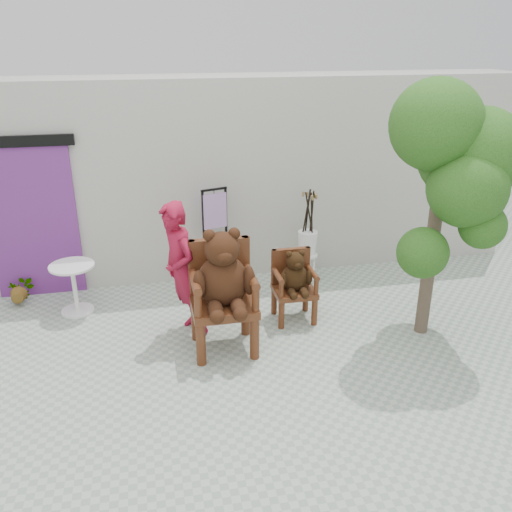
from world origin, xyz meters
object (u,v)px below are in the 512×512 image
Objects in this scene: person at (184,270)px; cafe_table at (74,283)px; chair_big at (223,282)px; chair_small at (294,279)px; stool_bucket at (308,242)px; display_stand at (216,249)px; tree at (456,155)px.

cafe_table is at bearing -142.66° from person.
chair_big is 2.32m from cafe_table.
stool_bucket is at bearing 64.78° from chair_small.
display_stand is 0.48× the size of tree.
cafe_table is 3.41m from stool_bucket.
cafe_table is at bearing 164.62° from chair_small.
chair_big reaches higher than chair_small.
cafe_table is at bearing -174.97° from stool_bucket.
tree is (4.50, -1.56, 1.87)m from cafe_table.
stool_bucket is (3.39, 0.30, 0.20)m from cafe_table.
display_stand is at bearing 135.89° from person.
tree reaches higher than cafe_table.
display_stand is (0.58, 1.36, -0.30)m from person.
chair_big is 0.61m from person.
person is 2.30m from stool_bucket.
cafe_table is 2.07m from display_stand.
chair_small is at bearing -15.38° from cafe_table.
chair_small is at bearing 154.53° from tree.
tree reaches higher than display_stand.
stool_bucket is at bearing -23.13° from display_stand.
tree is at bearing -5.21° from chair_big.
chair_small is (1.02, 0.53, -0.30)m from chair_big.
person reaches higher than stool_bucket.
tree is (3.06, -0.68, 1.43)m from person.
person is 1.16× the size of display_stand.
display_stand is (2.01, 0.48, 0.14)m from cafe_table.
cafe_table is at bearing 144.49° from chair_big.
stool_bucket is at bearing 5.03° from cafe_table.
stool_bucket is 2.73m from tree.
person is 1.51m from display_stand.
display_stand is at bearing 172.60° from stool_bucket.
stool_bucket is (0.51, 1.09, 0.06)m from chair_small.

